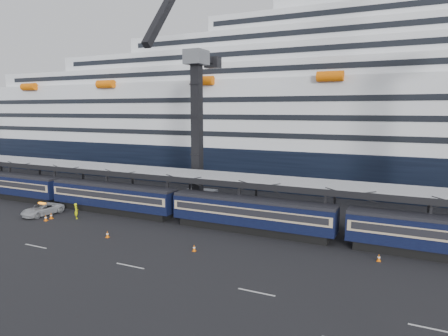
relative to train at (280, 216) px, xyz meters
The scene contains 13 objects.
ground 11.25m from the train, 65.06° to the right, with size 260.00×260.00×0.00m, color black.
lane_markings 20.02m from the train, 49.95° to the right, with size 111.00×4.27×0.02m.
train is the anchor object (origin of this frame).
canopy 6.85m from the train, 40.71° to the left, with size 130.00×6.25×5.53m.
cruise_ship 37.56m from the train, 84.34° to the left, with size 214.09×28.84×34.00m.
crane_dark_near 20.10m from the train, 150.76° to the left, with size 4.50×17.75×35.08m.
pickup_truck 31.35m from the train, behind, with size 2.52×5.47×1.52m, color #A0A2A7.
worker 25.94m from the train, behind, with size 0.73×0.48×2.00m, color #D2DC0B.
traffic_cone_a 29.05m from the train, 168.26° to the right, with size 0.42×0.42×0.84m.
traffic_cone_b 29.09m from the train, 166.29° to the right, with size 0.41×0.41×0.82m.
traffic_cone_c 18.90m from the train, 152.59° to the right, with size 0.38×0.38×0.76m.
traffic_cone_d 10.45m from the train, 126.17° to the right, with size 0.35×0.35×0.71m.
traffic_cone_e 11.18m from the train, 17.27° to the right, with size 0.36×0.36×0.71m.
Camera 1 is at (8.11, -30.94, 13.78)m, focal length 32.00 mm.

